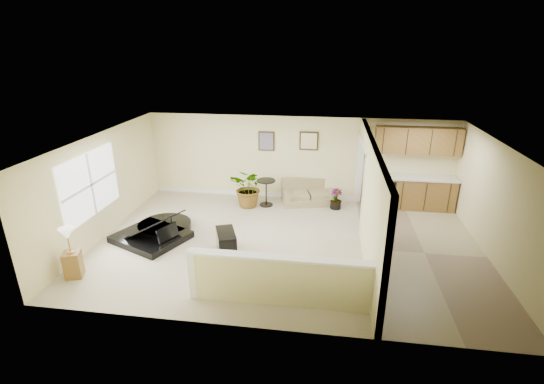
# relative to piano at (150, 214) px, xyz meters

# --- Properties ---
(floor) EXTENTS (9.00, 9.00, 0.00)m
(floor) POSITION_rel_piano_xyz_m (3.32, 0.12, -0.62)
(floor) COLOR beige
(floor) RESTS_ON ground
(back_wall) EXTENTS (9.00, 0.04, 2.50)m
(back_wall) POSITION_rel_piano_xyz_m (3.32, 3.12, 0.63)
(back_wall) COLOR beige
(back_wall) RESTS_ON floor
(front_wall) EXTENTS (9.00, 0.04, 2.50)m
(front_wall) POSITION_rel_piano_xyz_m (3.32, -2.88, 0.63)
(front_wall) COLOR beige
(front_wall) RESTS_ON floor
(left_wall) EXTENTS (0.04, 6.00, 2.50)m
(left_wall) POSITION_rel_piano_xyz_m (-1.18, 0.12, 0.63)
(left_wall) COLOR beige
(left_wall) RESTS_ON floor
(right_wall) EXTENTS (0.04, 6.00, 2.50)m
(right_wall) POSITION_rel_piano_xyz_m (7.82, 0.12, 0.63)
(right_wall) COLOR beige
(right_wall) RESTS_ON floor
(ceiling) EXTENTS (9.00, 6.00, 0.04)m
(ceiling) POSITION_rel_piano_xyz_m (3.32, 0.12, 1.88)
(ceiling) COLOR silver
(ceiling) RESTS_ON back_wall
(kitchen_vinyl) EXTENTS (2.70, 6.00, 0.01)m
(kitchen_vinyl) POSITION_rel_piano_xyz_m (6.47, 0.12, -0.62)
(kitchen_vinyl) COLOR tan
(kitchen_vinyl) RESTS_ON floor
(interior_partition) EXTENTS (0.18, 5.99, 2.50)m
(interior_partition) POSITION_rel_piano_xyz_m (5.12, 0.37, 0.60)
(interior_partition) COLOR beige
(interior_partition) RESTS_ON floor
(pony_half_wall) EXTENTS (3.42, 0.22, 1.00)m
(pony_half_wall) POSITION_rel_piano_xyz_m (3.39, -2.18, -0.10)
(pony_half_wall) COLOR beige
(pony_half_wall) RESTS_ON floor
(left_window) EXTENTS (0.05, 2.15, 1.45)m
(left_window) POSITION_rel_piano_xyz_m (-1.17, -0.38, 0.83)
(left_window) COLOR white
(left_window) RESTS_ON left_wall
(wall_art_left) EXTENTS (0.48, 0.04, 0.58)m
(wall_art_left) POSITION_rel_piano_xyz_m (2.37, 3.09, 1.13)
(wall_art_left) COLOR #382914
(wall_art_left) RESTS_ON back_wall
(wall_mirror) EXTENTS (0.55, 0.04, 0.55)m
(wall_mirror) POSITION_rel_piano_xyz_m (3.62, 3.09, 1.18)
(wall_mirror) COLOR #382914
(wall_mirror) RESTS_ON back_wall
(kitchen_cabinets) EXTENTS (2.36, 0.65, 2.33)m
(kitchen_cabinets) POSITION_rel_piano_xyz_m (6.51, 2.85, 0.25)
(kitchen_cabinets) COLOR olive
(kitchen_cabinets) RESTS_ON floor
(piano) EXTENTS (2.24, 2.20, 1.48)m
(piano) POSITION_rel_piano_xyz_m (0.00, 0.00, 0.00)
(piano) COLOR black
(piano) RESTS_ON floor
(piano_bench) EXTENTS (0.65, 0.87, 0.52)m
(piano_bench) POSITION_rel_piano_xyz_m (2.00, -0.48, -0.36)
(piano_bench) COLOR black
(piano_bench) RESTS_ON floor
(loveseat) EXTENTS (1.72, 1.21, 0.87)m
(loveseat) POSITION_rel_piano_xyz_m (3.68, 2.81, -0.29)
(loveseat) COLOR tan
(loveseat) RESTS_ON floor
(accent_table) EXTENTS (0.54, 0.54, 0.78)m
(accent_table) POSITION_rel_piano_xyz_m (2.47, 2.38, -0.12)
(accent_table) COLOR black
(accent_table) RESTS_ON floor
(palm_plant) EXTENTS (1.27, 1.18, 1.16)m
(palm_plant) POSITION_rel_piano_xyz_m (2.01, 2.24, -0.05)
(palm_plant) COLOR black
(palm_plant) RESTS_ON floor
(small_plant) EXTENTS (0.39, 0.39, 0.59)m
(small_plant) POSITION_rel_piano_xyz_m (4.48, 2.43, -0.37)
(small_plant) COLOR black
(small_plant) RESTS_ON floor
(lamp_stand) EXTENTS (0.41, 0.41, 1.10)m
(lamp_stand) POSITION_rel_piano_xyz_m (-0.83, -1.87, -0.16)
(lamp_stand) COLOR olive
(lamp_stand) RESTS_ON floor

